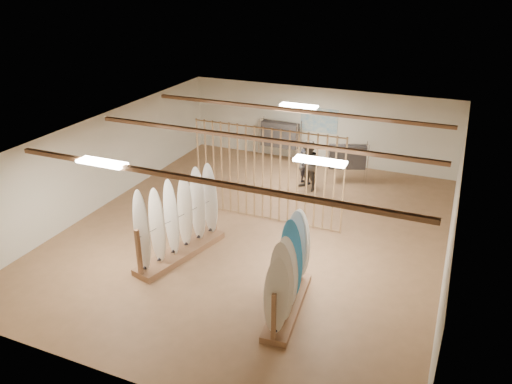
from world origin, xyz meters
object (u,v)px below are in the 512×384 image
at_px(shopper_b, 309,163).
at_px(clothing_rack_a, 280,135).
at_px(clothing_rack_b, 347,157).
at_px(rack_right, 288,282).
at_px(shopper_a, 306,160).
at_px(rack_left, 179,229).

bearing_deg(shopper_b, clothing_rack_a, 157.70).
bearing_deg(clothing_rack_b, clothing_rack_a, 139.92).
bearing_deg(rack_right, clothing_rack_a, 105.74).
height_order(clothing_rack_a, shopper_a, shopper_a).
bearing_deg(clothing_rack_b, shopper_b, -151.79).
height_order(clothing_rack_a, shopper_b, shopper_b).
height_order(clothing_rack_a, clothing_rack_b, clothing_rack_a).
bearing_deg(clothing_rack_b, shopper_a, -174.31).
xyz_separation_m(rack_left, clothing_rack_b, (2.75, 6.35, 0.16)).
distance_m(clothing_rack_a, shopper_b, 2.79).
height_order(rack_left, shopper_b, rack_left).
height_order(rack_left, clothing_rack_b, rack_left).
relative_size(rack_left, clothing_rack_a, 1.72).
relative_size(rack_left, shopper_a, 1.65).
bearing_deg(rack_left, clothing_rack_b, 80.36).
bearing_deg(clothing_rack_a, rack_right, -65.38).
xyz_separation_m(rack_left, shopper_b, (1.76, 5.22, 0.20)).
height_order(rack_right, clothing_rack_b, rack_right).
bearing_deg(shopper_a, rack_left, 92.67).
bearing_deg(shopper_b, rack_left, -81.24).
distance_m(clothing_rack_a, clothing_rack_b, 2.97).
distance_m(rack_right, shopper_a, 6.95).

